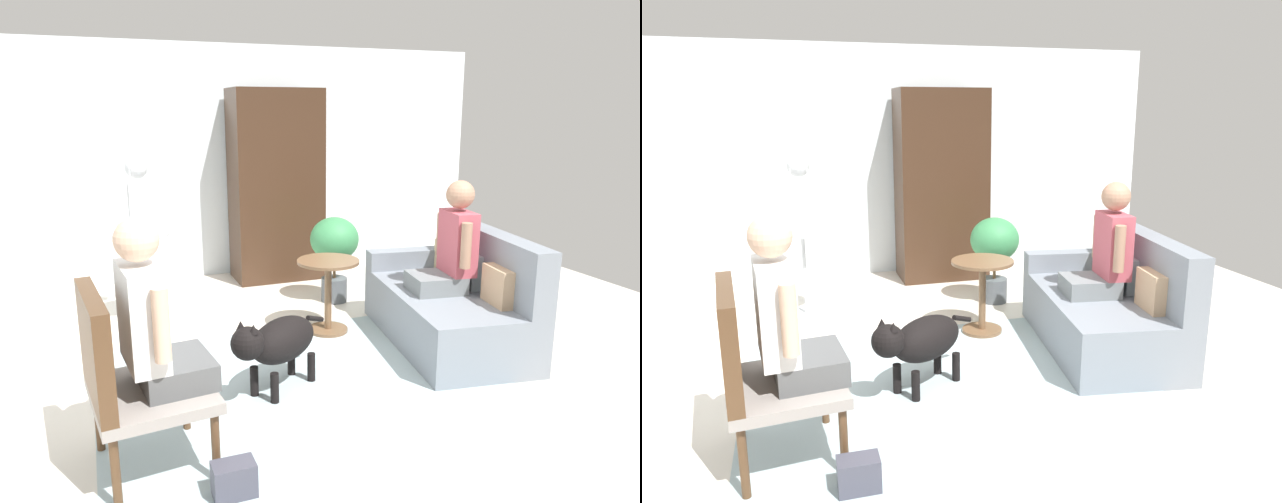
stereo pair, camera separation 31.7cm
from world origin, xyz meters
TOP-DOWN VIEW (x-y plane):
  - ground_plane at (0.00, 0.00)m, footprint 7.60×7.60m
  - back_wall at (0.00, 3.23)m, footprint 6.16×0.12m
  - area_rug at (-0.13, -0.01)m, footprint 2.71×2.54m
  - couch at (1.26, 0.50)m, footprint 1.09×1.73m
  - armchair at (-1.31, -0.44)m, footprint 0.65×0.73m
  - person_on_couch at (1.21, 0.49)m, footprint 0.51×0.52m
  - person_on_armchair at (-1.16, -0.42)m, footprint 0.46×0.57m
  - round_end_table at (0.39, 1.04)m, footprint 0.52×0.52m
  - dog at (-0.33, 0.15)m, footprint 0.78×0.57m
  - bird_cage_stand at (-1.02, 1.86)m, footprint 0.47×0.47m
  - potted_plant at (0.76, 1.78)m, footprint 0.47×0.47m
  - armoire_cabinet at (0.50, 2.82)m, footprint 0.95×0.56m
  - handbag at (-0.86, -0.83)m, footprint 0.21×0.13m

SIDE VIEW (x-z plane):
  - ground_plane at x=0.00m, z-range 0.00..0.00m
  - area_rug at x=-0.13m, z-range 0.00..0.01m
  - handbag at x=-0.86m, z-range 0.00..0.18m
  - couch at x=1.26m, z-range -0.14..0.77m
  - dog at x=-0.33m, z-range 0.07..0.64m
  - round_end_table at x=0.39m, z-range 0.08..0.71m
  - potted_plant at x=0.76m, z-range 0.14..0.97m
  - armchair at x=-1.31m, z-range 0.07..1.06m
  - person_on_couch at x=1.21m, z-range 0.35..1.23m
  - person_on_armchair at x=-1.16m, z-range 0.36..1.26m
  - bird_cage_stand at x=-1.02m, z-range 0.10..1.56m
  - armoire_cabinet at x=0.50m, z-range 0.00..2.06m
  - back_wall at x=0.00m, z-range 0.00..2.53m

